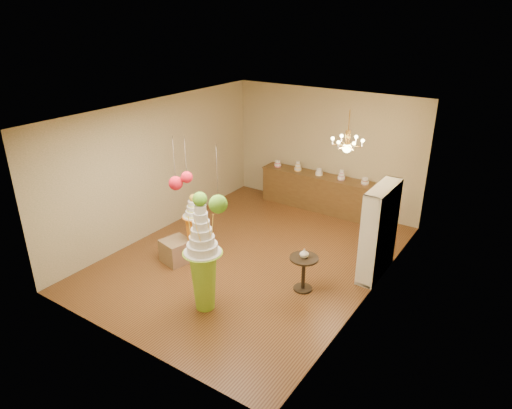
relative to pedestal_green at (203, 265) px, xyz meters
The scene contains 17 objects.
floor 2.08m from the pedestal_green, 99.34° to the left, with size 6.50×6.50×0.00m, color #593518.
ceiling 2.89m from the pedestal_green, 99.34° to the left, with size 6.50×6.50×0.00m, color white.
wall_back 5.19m from the pedestal_green, 93.46° to the left, with size 5.00×0.04×3.00m, color tan.
wall_front 1.55m from the pedestal_green, 102.80° to the right, with size 5.00×0.04×3.00m, color tan.
wall_left 3.45m from the pedestal_green, 146.15° to the left, with size 0.04×6.50×3.00m, color tan.
wall_right 2.97m from the pedestal_green, 40.72° to the left, with size 0.04×6.50×3.00m, color tan.
pedestal_green is the anchor object (origin of this frame).
pedestal_orange 1.66m from the pedestal_green, 135.80° to the left, with size 0.57×0.57×1.45m.
burlap_riser 1.82m from the pedestal_green, 149.14° to the left, with size 0.52×0.52×0.47m, color olive.
sideboard 4.88m from the pedestal_green, 93.65° to the left, with size 3.04×0.54×1.16m.
shelving_unit 3.37m from the pedestal_green, 52.93° to the left, with size 0.33×1.20×1.80m.
round_table 1.85m from the pedestal_green, 51.12° to the left, with size 0.58×0.58×0.67m.
vase 1.81m from the pedestal_green, 51.12° to the left, with size 0.16×0.16×0.17m, color beige.
pom_red_left 1.47m from the pedestal_green, 156.25° to the right, with size 0.22×0.22×0.86m.
pom_green_mid 1.34m from the pedestal_green, 15.03° to the right, with size 0.28×0.28×1.06m.
pom_red_right 1.53m from the pedestal_green, 167.25° to the right, with size 0.18×0.18×0.74m.
chandelier 3.62m from the pedestal_green, 71.06° to the left, with size 0.82×0.82×0.85m.
Camera 1 is at (4.66, -6.82, 4.72)m, focal length 32.00 mm.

